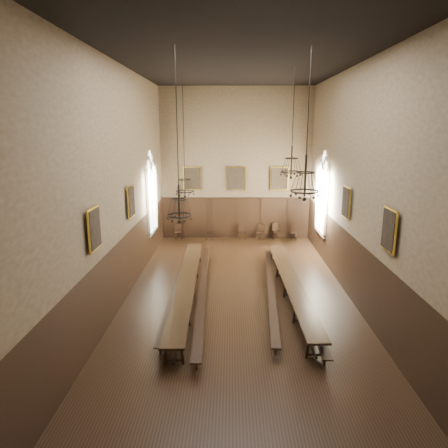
{
  "coord_description": "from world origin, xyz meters",
  "views": [
    {
      "loc": [
        -0.3,
        -14.98,
        6.61
      ],
      "look_at": [
        -0.58,
        1.5,
        2.66
      ],
      "focal_mm": 32.0,
      "sensor_mm": 36.0,
      "label": 1
    }
  ],
  "objects_px": {
    "bench_right_outer": "(300,293)",
    "chair_7": "(293,236)",
    "chair_2": "(210,235)",
    "chair_4": "(242,235)",
    "chair_6": "(276,235)",
    "table_right": "(290,288)",
    "chair_0": "(179,235)",
    "table_left": "(187,289)",
    "bench_right_inner": "(271,288)",
    "chandelier_front_left": "(179,204)",
    "bench_left_outer": "(177,288)",
    "chandelier_front_right": "(305,183)",
    "chair_5": "(260,235)",
    "bench_left_inner": "(203,291)",
    "chandelier_back_right": "(291,165)",
    "chandelier_back_left": "(185,183)"
  },
  "relations": [
    {
      "from": "bench_right_outer",
      "to": "chair_7",
      "type": "distance_m",
      "value": 8.78
    },
    {
      "from": "chair_2",
      "to": "chair_4",
      "type": "xyz_separation_m",
      "value": [
        1.96,
        -0.05,
        0.01
      ]
    },
    {
      "from": "bench_right_outer",
      "to": "chair_6",
      "type": "xyz_separation_m",
      "value": [
        0.02,
        8.81,
        0.03
      ]
    },
    {
      "from": "table_right",
      "to": "chair_0",
      "type": "relative_size",
      "value": 10.57
    },
    {
      "from": "chair_6",
      "to": "chair_7",
      "type": "xyz_separation_m",
      "value": [
        1.04,
        -0.1,
        -0.04
      ]
    },
    {
      "from": "table_left",
      "to": "table_right",
      "type": "relative_size",
      "value": 1.05
    },
    {
      "from": "chair_2",
      "to": "chair_4",
      "type": "relative_size",
      "value": 0.95
    },
    {
      "from": "bench_right_inner",
      "to": "chandelier_front_left",
      "type": "height_order",
      "value": "chandelier_front_left"
    },
    {
      "from": "bench_left_outer",
      "to": "chandelier_front_right",
      "type": "height_order",
      "value": "chandelier_front_right"
    },
    {
      "from": "chair_5",
      "to": "chandelier_front_right",
      "type": "height_order",
      "value": "chandelier_front_right"
    },
    {
      "from": "bench_right_outer",
      "to": "chair_0",
      "type": "xyz_separation_m",
      "value": [
        -5.96,
        8.84,
        -0.01
      ]
    },
    {
      "from": "bench_left_outer",
      "to": "chandelier_front_right",
      "type": "xyz_separation_m",
      "value": [
        4.54,
        -2.46,
        4.66
      ]
    },
    {
      "from": "bench_left_inner",
      "to": "bench_right_outer",
      "type": "relative_size",
      "value": 1.07
    },
    {
      "from": "chair_6",
      "to": "bench_right_inner",
      "type": "bearing_deg",
      "value": -107.03
    },
    {
      "from": "chair_0",
      "to": "chair_7",
      "type": "relative_size",
      "value": 1.04
    },
    {
      "from": "bench_right_inner",
      "to": "chair_2",
      "type": "distance_m",
      "value": 8.87
    },
    {
      "from": "table_right",
      "to": "bench_right_inner",
      "type": "distance_m",
      "value": 0.8
    },
    {
      "from": "table_right",
      "to": "chandelier_back_right",
      "type": "distance_m",
      "value": 5.17
    },
    {
      "from": "chair_2",
      "to": "bench_left_inner",
      "type": "bearing_deg",
      "value": -80.45
    },
    {
      "from": "chandelier_back_left",
      "to": "bench_left_inner",
      "type": "bearing_deg",
      "value": -71.01
    },
    {
      "from": "bench_left_outer",
      "to": "chandelier_front_left",
      "type": "relative_size",
      "value": 1.84
    },
    {
      "from": "chair_2",
      "to": "table_left",
      "type": "bearing_deg",
      "value": -84.5
    },
    {
      "from": "chandelier_front_left",
      "to": "chair_4",
      "type": "bearing_deg",
      "value": 78.02
    },
    {
      "from": "chandelier_back_left",
      "to": "chandelier_back_right",
      "type": "height_order",
      "value": "same"
    },
    {
      "from": "chair_5",
      "to": "table_right",
      "type": "bearing_deg",
      "value": -67.39
    },
    {
      "from": "bench_left_outer",
      "to": "chandelier_front_left",
      "type": "distance_m",
      "value": 4.86
    },
    {
      "from": "bench_left_inner",
      "to": "bench_right_inner",
      "type": "relative_size",
      "value": 1.1
    },
    {
      "from": "chair_6",
      "to": "chandelier_front_left",
      "type": "distance_m",
      "value": 12.57
    },
    {
      "from": "chandelier_back_left",
      "to": "chandelier_back_right",
      "type": "xyz_separation_m",
      "value": [
        4.61,
        -0.51,
        0.84
      ]
    },
    {
      "from": "bench_left_inner",
      "to": "chair_2",
      "type": "bearing_deg",
      "value": 91.12
    },
    {
      "from": "chandelier_front_right",
      "to": "bench_right_outer",
      "type": "bearing_deg",
      "value": 79.14
    },
    {
      "from": "table_left",
      "to": "chair_6",
      "type": "distance_m",
      "value": 9.85
    },
    {
      "from": "bench_left_inner",
      "to": "chandelier_back_right",
      "type": "bearing_deg",
      "value": 31.36
    },
    {
      "from": "bench_left_outer",
      "to": "chandelier_back_left",
      "type": "height_order",
      "value": "chandelier_back_left"
    },
    {
      "from": "bench_left_outer",
      "to": "bench_right_outer",
      "type": "xyz_separation_m",
      "value": [
        4.93,
        -0.43,
        0.01
      ]
    },
    {
      "from": "bench_right_outer",
      "to": "chandelier_back_left",
      "type": "distance_m",
      "value": 6.85
    },
    {
      "from": "bench_right_outer",
      "to": "chandelier_front_left",
      "type": "bearing_deg",
      "value": -152.84
    },
    {
      "from": "chandelier_back_right",
      "to": "chandelier_front_right",
      "type": "distance_m",
      "value": 4.37
    },
    {
      "from": "chair_6",
      "to": "bench_right_outer",
      "type": "bearing_deg",
      "value": -99.46
    },
    {
      "from": "chandelier_back_right",
      "to": "chandelier_back_left",
      "type": "bearing_deg",
      "value": 173.72
    },
    {
      "from": "chair_0",
      "to": "chandelier_front_right",
      "type": "height_order",
      "value": "chandelier_front_right"
    },
    {
      "from": "chair_2",
      "to": "chair_7",
      "type": "bearing_deg",
      "value": 7.26
    },
    {
      "from": "bench_left_outer",
      "to": "bench_left_inner",
      "type": "xyz_separation_m",
      "value": [
        1.07,
        -0.33,
        0.03
      ]
    },
    {
      "from": "bench_left_outer",
      "to": "bench_right_inner",
      "type": "bearing_deg",
      "value": 0.29
    },
    {
      "from": "chair_4",
      "to": "chair_7",
      "type": "height_order",
      "value": "chair_4"
    },
    {
      "from": "chair_2",
      "to": "chair_7",
      "type": "xyz_separation_m",
      "value": [
        5.1,
        -0.1,
        0.0
      ]
    },
    {
      "from": "bench_right_inner",
      "to": "bench_right_outer",
      "type": "xyz_separation_m",
      "value": [
        1.11,
        -0.45,
        0.01
      ]
    },
    {
      "from": "chandelier_back_left",
      "to": "chandelier_back_right",
      "type": "bearing_deg",
      "value": -6.28
    },
    {
      "from": "table_right",
      "to": "table_left",
      "type": "bearing_deg",
      "value": -177.6
    },
    {
      "from": "table_left",
      "to": "chandelier_front_right",
      "type": "distance_m",
      "value": 6.45
    }
  ]
}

